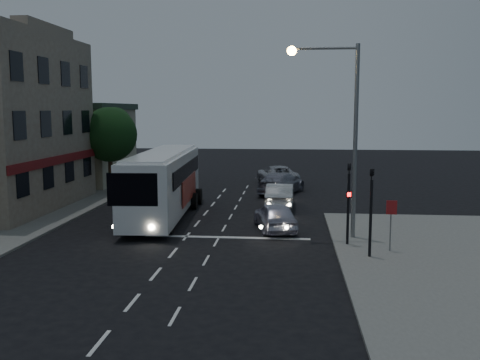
# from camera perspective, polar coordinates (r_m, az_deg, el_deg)

# --- Properties ---
(ground) EXTENTS (120.00, 120.00, 0.00)m
(ground) POSITION_cam_1_polar(r_m,az_deg,el_deg) (24.38, -6.64, -7.11)
(ground) COLOR black
(road_markings) EXTENTS (8.00, 30.55, 0.01)m
(road_markings) POSITION_cam_1_polar(r_m,az_deg,el_deg) (27.33, -2.55, -5.45)
(road_markings) COLOR silver
(road_markings) RESTS_ON ground
(tour_bus) EXTENTS (3.23, 12.39, 3.77)m
(tour_bus) POSITION_cam_1_polar(r_m,az_deg,el_deg) (30.83, -8.14, -0.19)
(tour_bus) COLOR white
(tour_bus) RESTS_ON ground
(car_suv) EXTENTS (2.62, 4.58, 1.47)m
(car_suv) POSITION_cam_1_polar(r_m,az_deg,el_deg) (27.41, 3.76, -3.86)
(car_suv) COLOR silver
(car_suv) RESTS_ON ground
(car_sedan_a) EXTENTS (1.72, 4.74, 1.55)m
(car_sedan_a) POSITION_cam_1_polar(r_m,az_deg,el_deg) (33.55, 4.28, -1.68)
(car_sedan_a) COLOR #BCBCBC
(car_sedan_a) RESTS_ON ground
(car_sedan_b) EXTENTS (3.85, 5.88, 1.58)m
(car_sedan_b) POSITION_cam_1_polar(r_m,az_deg,el_deg) (39.17, 4.40, -0.33)
(car_sedan_b) COLOR gray
(car_sedan_b) RESTS_ON ground
(car_sedan_c) EXTENTS (3.92, 6.23, 1.60)m
(car_sedan_c) POSITION_cam_1_polar(r_m,az_deg,el_deg) (43.80, 4.02, 0.52)
(car_sedan_c) COLOR #A5A6AE
(car_sedan_c) RESTS_ON ground
(traffic_signal_main) EXTENTS (0.25, 0.35, 4.10)m
(traffic_signal_main) POSITION_cam_1_polar(r_m,az_deg,el_deg) (24.27, 11.51, -1.44)
(traffic_signal_main) COLOR black
(traffic_signal_main) RESTS_ON sidewalk_near
(traffic_signal_side) EXTENTS (0.18, 0.15, 4.10)m
(traffic_signal_side) POSITION_cam_1_polar(r_m,az_deg,el_deg) (22.42, 13.82, -2.24)
(traffic_signal_side) COLOR black
(traffic_signal_side) RESTS_ON sidewalk_near
(regulatory_sign) EXTENTS (0.45, 0.12, 2.20)m
(regulatory_sign) POSITION_cam_1_polar(r_m,az_deg,el_deg) (23.67, 15.82, -3.83)
(regulatory_sign) COLOR slate
(regulatory_sign) RESTS_ON sidewalk_near
(streetlight) EXTENTS (3.32, 0.44, 9.00)m
(streetlight) POSITION_cam_1_polar(r_m,az_deg,el_deg) (25.37, 10.79, 6.48)
(streetlight) COLOR slate
(streetlight) RESTS_ON sidewalk_near
(low_building_north) EXTENTS (9.40, 9.40, 6.50)m
(low_building_north) POSITION_cam_1_polar(r_m,az_deg,el_deg) (46.94, -17.86, 3.82)
(low_building_north) COLOR #9C9579
(low_building_north) RESTS_ON sidewalk_far
(street_tree) EXTENTS (4.00, 4.00, 6.20)m
(street_tree) POSITION_cam_1_polar(r_m,az_deg,el_deg) (40.34, -13.76, 4.99)
(street_tree) COLOR black
(street_tree) RESTS_ON sidewalk_far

